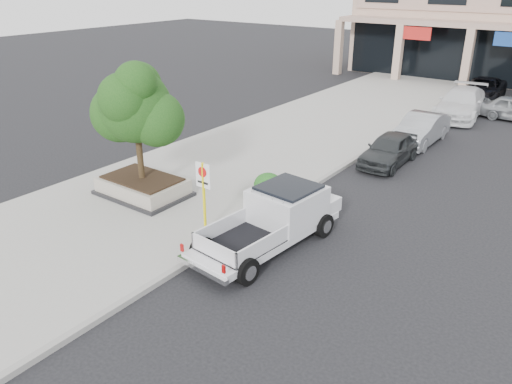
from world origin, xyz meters
TOP-DOWN VIEW (x-y plane):
  - ground at (0.00, 0.00)m, footprint 120.00×120.00m
  - sidewalk at (-5.50, 6.00)m, footprint 8.00×52.00m
  - curb at (-1.55, 6.00)m, footprint 0.20×52.00m
  - planter at (-6.03, 0.77)m, footprint 3.20×2.20m
  - planter_tree at (-5.89, 0.92)m, footprint 2.90×2.55m
  - no_parking_sign at (-2.28, -0.06)m, footprint 0.55×0.09m
  - hedge at (-2.19, 3.24)m, footprint 1.10×0.99m
  - pickup_truck at (-0.35, 0.51)m, footprint 2.52×5.57m
  - curb_car_a at (-0.26, 9.49)m, footprint 1.59×3.91m
  - curb_car_b at (-0.17, 13.08)m, footprint 1.58×4.35m
  - curb_car_c at (-0.02, 19.21)m, footprint 2.74×5.74m
  - curb_car_d at (-0.09, 24.73)m, footprint 2.55×5.00m

SIDE VIEW (x-z plane):
  - ground at x=0.00m, z-range 0.00..0.00m
  - sidewalk at x=-5.50m, z-range 0.00..0.15m
  - curb at x=-1.55m, z-range 0.00..0.15m
  - planter at x=-6.03m, z-range 0.14..0.82m
  - hedge at x=-2.19m, z-range 0.15..1.08m
  - curb_car_a at x=-0.26m, z-range 0.00..1.33m
  - curb_car_d at x=-0.09m, z-range 0.00..1.35m
  - curb_car_b at x=-0.17m, z-range 0.00..1.42m
  - curb_car_c at x=-0.02m, z-range 0.00..1.61m
  - pickup_truck at x=-0.35m, z-range 0.00..1.70m
  - no_parking_sign at x=-2.28m, z-range 0.48..2.78m
  - planter_tree at x=-5.89m, z-range 1.41..5.41m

